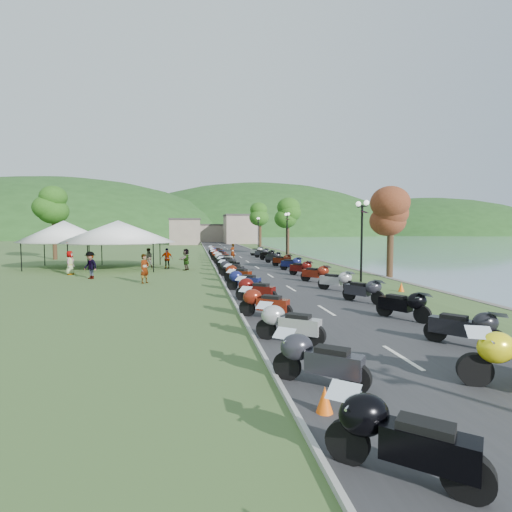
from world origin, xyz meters
name	(u,v)px	position (x,y,z in m)	size (l,w,h in m)	color
road	(240,257)	(0.00, 40.00, 0.01)	(7.00, 120.00, 0.02)	#303032
hills_backdrop	(204,235)	(0.00, 200.00, 0.00)	(360.00, 120.00, 76.00)	#285621
far_building	(208,232)	(-2.00, 85.00, 2.50)	(18.00, 16.00, 5.00)	gray
moto_row_left	(236,271)	(-2.62, 20.34, 0.55)	(2.60, 50.99, 1.10)	#331411
moto_row_right	(296,266)	(2.21, 23.30, 0.55)	(2.60, 39.71, 1.10)	#331411
vendor_tent_main	(119,245)	(-11.45, 28.81, 2.00)	(6.16, 6.16, 4.00)	white
vendor_tent_side	(64,244)	(-16.12, 30.36, 2.00)	(4.92, 4.92, 4.00)	white
tree_lakeside	(391,226)	(8.01, 20.12, 3.54)	(2.55, 2.55, 7.09)	#2D681A
pedestrian_a	(145,283)	(-8.30, 19.56, 0.00)	(0.65, 0.48, 1.79)	slate
pedestrian_b	(148,268)	(-9.16, 29.42, 0.00)	(0.81, 0.44, 1.66)	slate
pedestrian_c	(91,279)	(-12.11, 22.25, 0.00)	(1.18, 0.49, 1.82)	slate
traffic_cone_near	(325,400)	(-3.00, 1.33, 0.25)	(0.32, 0.32, 0.51)	#F2590C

